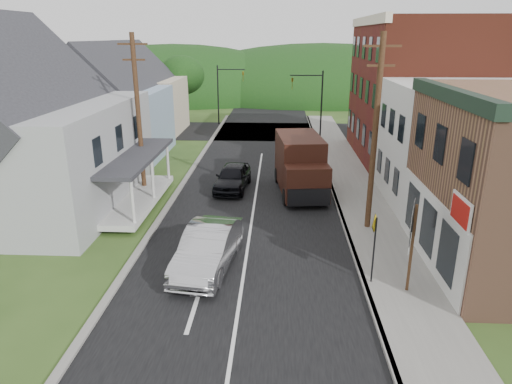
# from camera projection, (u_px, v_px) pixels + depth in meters

# --- Properties ---
(ground) EXTENTS (120.00, 120.00, 0.00)m
(ground) POSITION_uv_depth(u_px,v_px,m) (246.00, 260.00, 18.89)
(ground) COLOR #2D4719
(ground) RESTS_ON ground
(road) EXTENTS (9.00, 90.00, 0.02)m
(road) POSITION_uv_depth(u_px,v_px,m) (257.00, 185.00, 28.34)
(road) COLOR black
(road) RESTS_ON ground
(cross_road) EXTENTS (60.00, 9.00, 0.02)m
(cross_road) POSITION_uv_depth(u_px,v_px,m) (265.00, 131.00, 44.40)
(cross_road) COLOR black
(cross_road) RESTS_ON ground
(sidewalk_right) EXTENTS (2.80, 55.00, 0.15)m
(sidewalk_right) POSITION_uv_depth(u_px,v_px,m) (358.00, 196.00, 26.15)
(sidewalk_right) COLOR slate
(sidewalk_right) RESTS_ON ground
(curb_right) EXTENTS (0.20, 55.00, 0.15)m
(curb_right) POSITION_uv_depth(u_px,v_px,m) (334.00, 196.00, 26.21)
(curb_right) COLOR slate
(curb_right) RESTS_ON ground
(curb_left) EXTENTS (0.30, 55.00, 0.12)m
(curb_left) POSITION_uv_depth(u_px,v_px,m) (176.00, 194.00, 26.64)
(curb_left) COLOR slate
(curb_left) RESTS_ON ground
(storefront_white) EXTENTS (8.00, 7.00, 6.50)m
(storefront_white) POSITION_uv_depth(u_px,v_px,m) (466.00, 145.00, 24.39)
(storefront_white) COLOR silver
(storefront_white) RESTS_ON ground
(storefront_red) EXTENTS (8.00, 12.00, 10.00)m
(storefront_red) POSITION_uv_depth(u_px,v_px,m) (418.00, 92.00, 32.80)
(storefront_red) COLOR maroon
(storefront_red) RESTS_ON ground
(house_gray) EXTENTS (10.20, 12.24, 8.35)m
(house_gray) POSITION_uv_depth(u_px,v_px,m) (24.00, 128.00, 23.74)
(house_gray) COLOR #96979A
(house_gray) RESTS_ON ground
(house_blue) EXTENTS (7.14, 8.16, 7.28)m
(house_blue) POSITION_uv_depth(u_px,v_px,m) (116.00, 108.00, 34.27)
(house_blue) COLOR #7C95A9
(house_blue) RESTS_ON ground
(house_cream) EXTENTS (7.14, 8.16, 7.28)m
(house_cream) POSITION_uv_depth(u_px,v_px,m) (143.00, 93.00, 42.79)
(house_cream) COLOR #C4B598
(house_cream) RESTS_ON ground
(utility_pole_right) EXTENTS (1.60, 0.26, 9.00)m
(utility_pole_right) POSITION_uv_depth(u_px,v_px,m) (375.00, 134.00, 20.42)
(utility_pole_right) COLOR #472D19
(utility_pole_right) RESTS_ON ground
(utility_pole_left) EXTENTS (1.60, 0.26, 9.00)m
(utility_pole_left) POSITION_uv_depth(u_px,v_px,m) (138.00, 115.00, 25.24)
(utility_pole_left) COLOR #472D19
(utility_pole_left) RESTS_ON ground
(traffic_signal_right) EXTENTS (2.87, 0.20, 6.00)m
(traffic_signal_right) POSITION_uv_depth(u_px,v_px,m) (314.00, 97.00, 39.67)
(traffic_signal_right) COLOR black
(traffic_signal_right) RESTS_ON ground
(traffic_signal_left) EXTENTS (2.87, 0.20, 6.00)m
(traffic_signal_left) POSITION_uv_depth(u_px,v_px,m) (225.00, 88.00, 46.69)
(traffic_signal_left) COLOR black
(traffic_signal_left) RESTS_ON ground
(tree_left_c) EXTENTS (5.80, 5.80, 8.41)m
(tree_left_c) POSITION_uv_depth(u_px,v_px,m) (28.00, 73.00, 36.75)
(tree_left_c) COLOR #382616
(tree_left_c) RESTS_ON ground
(tree_left_d) EXTENTS (4.80, 4.80, 6.94)m
(tree_left_d) POSITION_uv_depth(u_px,v_px,m) (182.00, 75.00, 47.96)
(tree_left_d) COLOR #382616
(tree_left_d) RESTS_ON ground
(forested_ridge) EXTENTS (90.00, 30.00, 16.00)m
(forested_ridge) POSITION_uv_depth(u_px,v_px,m) (271.00, 96.00, 70.85)
(forested_ridge) COLOR black
(forested_ridge) RESTS_ON ground
(silver_sedan) EXTENTS (2.41, 5.32, 1.69)m
(silver_sedan) POSITION_uv_depth(u_px,v_px,m) (208.00, 249.00, 17.99)
(silver_sedan) COLOR #B3B2B7
(silver_sedan) RESTS_ON ground
(dark_sedan) EXTENTS (2.20, 4.62, 1.52)m
(dark_sedan) POSITION_uv_depth(u_px,v_px,m) (233.00, 177.00, 27.39)
(dark_sedan) COLOR black
(dark_sedan) RESTS_ON ground
(delivery_van) EXTENTS (3.04, 6.15, 3.31)m
(delivery_van) POSITION_uv_depth(u_px,v_px,m) (300.00, 165.00, 26.48)
(delivery_van) COLOR black
(delivery_van) RESTS_ON ground
(route_sign_cluster) EXTENTS (0.65, 1.79, 3.27)m
(route_sign_cluster) POSITION_uv_depth(u_px,v_px,m) (412.00, 236.00, 15.73)
(route_sign_cluster) COLOR #472D19
(route_sign_cluster) RESTS_ON sidewalk_right
(warning_sign) EXTENTS (0.32, 0.69, 2.72)m
(warning_sign) POSITION_uv_depth(u_px,v_px,m) (374.00, 239.00, 16.39)
(warning_sign) COLOR black
(warning_sign) RESTS_ON sidewalk_right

